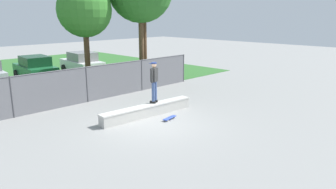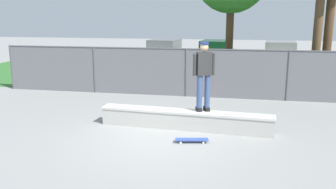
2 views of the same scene
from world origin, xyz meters
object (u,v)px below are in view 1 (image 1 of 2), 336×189
at_px(skateboarder, 154,80).
at_px(car_white, 82,63).
at_px(skateboard, 170,118).
at_px(car_green, 35,68).
at_px(concrete_ledge, 148,110).
at_px(tree_near_left, 84,10).

relative_size(skateboarder, car_white, 0.42).
relative_size(skateboard, car_green, 0.19).
relative_size(concrete_ledge, skateboard, 5.77).
bearing_deg(car_green, concrete_ledge, -90.28).
distance_m(skateboard, tree_near_left, 8.66).
bearing_deg(skateboard, car_green, 91.22).
bearing_deg(tree_near_left, car_green, 99.33).
height_order(skateboard, car_white, car_white).
height_order(concrete_ledge, car_white, car_white).
relative_size(skateboarder, tree_near_left, 0.30).
xyz_separation_m(tree_near_left, car_white, (2.69, 5.24, -3.79)).
bearing_deg(car_green, skateboarder, -87.93).
distance_m(skateboarder, car_green, 11.61).
bearing_deg(tree_near_left, car_white, 62.80).
xyz_separation_m(car_green, car_white, (3.57, -0.12, 0.00)).
relative_size(concrete_ledge, car_white, 1.09).
bearing_deg(skateboarder, car_white, 74.61).
bearing_deg(skateboard, car_white, 75.29).
relative_size(skateboard, tree_near_left, 0.13).
relative_size(concrete_ledge, tree_near_left, 0.77).
bearing_deg(car_green, car_white, -1.92).
bearing_deg(skateboard, tree_near_left, 85.24).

